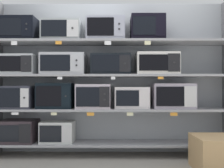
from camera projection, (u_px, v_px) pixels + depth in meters
back_panel at (112, 78)px, 3.88m from camera, size 3.28×0.04×2.09m
shelf_0 at (112, 143)px, 3.62m from camera, size 3.08×0.43×0.03m
microwave_0 at (18, 131)px, 3.63m from camera, size 0.47×0.42×0.29m
microwave_1 at (58, 132)px, 3.63m from camera, size 0.43×0.34×0.28m
shelf_1 at (112, 109)px, 3.63m from camera, size 3.08×0.43×0.03m
microwave_2 at (18, 97)px, 3.64m from camera, size 0.44×0.44×0.30m
microwave_3 at (56, 96)px, 3.64m from camera, size 0.46×0.35×0.33m
microwave_4 at (94, 96)px, 3.63m from camera, size 0.45×0.43×0.32m
microwave_5 at (132, 98)px, 3.63m from camera, size 0.45×0.33×0.28m
microwave_6 at (173, 96)px, 3.62m from camera, size 0.54×0.35×0.33m
price_tag_0 at (15, 114)px, 3.42m from camera, size 0.09×0.00×0.03m
price_tag_1 at (54, 114)px, 3.42m from camera, size 0.07×0.00×0.04m
price_tag_2 at (90, 114)px, 3.41m from camera, size 0.09×0.00×0.04m
price_tag_3 at (130, 114)px, 3.41m from camera, size 0.08×0.00×0.04m
price_tag_4 at (174, 114)px, 3.40m from camera, size 0.09×0.00×0.04m
shelf_2 at (112, 76)px, 3.64m from camera, size 3.08×0.43×0.03m
microwave_7 at (19, 65)px, 3.65m from camera, size 0.47×0.41×0.26m
microwave_8 at (64, 64)px, 3.64m from camera, size 0.57×0.42×0.28m
microwave_9 at (111, 65)px, 3.64m from camera, size 0.52×0.40×0.27m
microwave_10 at (157, 64)px, 3.63m from camera, size 0.54×0.44×0.28m
price_tag_5 at (60, 78)px, 3.42m from camera, size 0.06×0.00×0.03m
price_tag_6 at (113, 78)px, 3.42m from camera, size 0.05×0.00×0.04m
price_tag_7 at (161, 78)px, 3.41m from camera, size 0.07×0.00×0.03m
shelf_3 at (112, 42)px, 3.65m from camera, size 3.08×0.43×0.03m
microwave_11 at (19, 30)px, 3.66m from camera, size 0.48×0.42×0.30m
microwave_12 at (62, 31)px, 3.65m from camera, size 0.51×0.38×0.27m
microwave_13 at (106, 30)px, 3.65m from camera, size 0.50×0.42×0.30m
microwave_14 at (147, 29)px, 3.64m from camera, size 0.44×0.39×0.33m
price_tag_8 at (14, 43)px, 3.43m from camera, size 0.08×0.00×0.05m
price_tag_9 at (59, 43)px, 3.43m from camera, size 0.08×0.00×0.04m
price_tag_10 at (108, 43)px, 3.43m from camera, size 0.08×0.00×0.05m
price_tag_11 at (148, 43)px, 3.42m from camera, size 0.08×0.00×0.05m
shipping_carton at (220, 154)px, 2.95m from camera, size 0.54×0.54×0.37m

